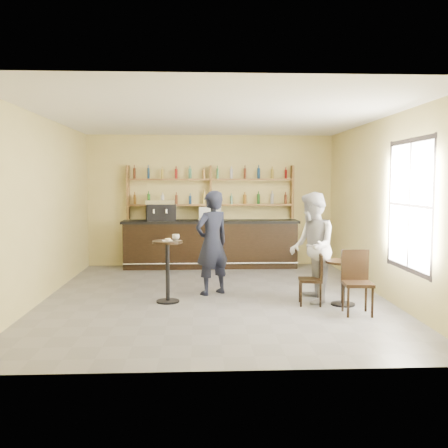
{
  "coord_description": "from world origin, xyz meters",
  "views": [
    {
      "loc": [
        -0.26,
        -8.79,
        2.07
      ],
      "look_at": [
        0.2,
        0.8,
        1.25
      ],
      "focal_mm": 40.0,
      "sensor_mm": 36.0,
      "label": 1
    }
  ],
  "objects_px": {
    "pedestal_table": "(168,272)",
    "man_main": "(212,243)",
    "bar_counter": "(211,244)",
    "chair_west": "(310,279)",
    "pastry_case": "(210,213)",
    "espresso_machine": "(161,210)",
    "patron_second": "(312,247)",
    "chair_south": "(358,283)",
    "cafe_table": "(343,283)"
  },
  "relations": [
    {
      "from": "pedestal_table",
      "to": "espresso_machine",
      "type": "bearing_deg",
      "value": 96.2
    },
    {
      "from": "man_main",
      "to": "patron_second",
      "type": "relative_size",
      "value": 1.0
    },
    {
      "from": "bar_counter",
      "to": "chair_west",
      "type": "bearing_deg",
      "value": -67.12
    },
    {
      "from": "chair_west",
      "to": "patron_second",
      "type": "xyz_separation_m",
      "value": [
        0.07,
        0.21,
        0.51
      ]
    },
    {
      "from": "bar_counter",
      "to": "man_main",
      "type": "relative_size",
      "value": 2.21
    },
    {
      "from": "bar_counter",
      "to": "patron_second",
      "type": "xyz_separation_m",
      "value": [
        1.66,
        -3.56,
        0.38
      ]
    },
    {
      "from": "bar_counter",
      "to": "chair_south",
      "type": "distance_m",
      "value": 4.93
    },
    {
      "from": "man_main",
      "to": "chair_south",
      "type": "height_order",
      "value": "man_main"
    },
    {
      "from": "bar_counter",
      "to": "man_main",
      "type": "height_order",
      "value": "man_main"
    },
    {
      "from": "espresso_machine",
      "to": "patron_second",
      "type": "relative_size",
      "value": 0.36
    },
    {
      "from": "bar_counter",
      "to": "espresso_machine",
      "type": "height_order",
      "value": "espresso_machine"
    },
    {
      "from": "chair_west",
      "to": "pedestal_table",
      "type": "bearing_deg",
      "value": -89.5
    },
    {
      "from": "espresso_machine",
      "to": "chair_south",
      "type": "height_order",
      "value": "espresso_machine"
    },
    {
      "from": "bar_counter",
      "to": "pastry_case",
      "type": "bearing_deg",
      "value": 180.0
    },
    {
      "from": "bar_counter",
      "to": "pastry_case",
      "type": "height_order",
      "value": "pastry_case"
    },
    {
      "from": "cafe_table",
      "to": "patron_second",
      "type": "relative_size",
      "value": 0.4
    },
    {
      "from": "pedestal_table",
      "to": "man_main",
      "type": "distance_m",
      "value": 1.05
    },
    {
      "from": "espresso_machine",
      "to": "pedestal_table",
      "type": "relative_size",
      "value": 0.64
    },
    {
      "from": "chair_west",
      "to": "chair_south",
      "type": "relative_size",
      "value": 0.87
    },
    {
      "from": "man_main",
      "to": "pedestal_table",
      "type": "bearing_deg",
      "value": 2.74
    },
    {
      "from": "pedestal_table",
      "to": "cafe_table",
      "type": "relative_size",
      "value": 1.41
    },
    {
      "from": "pastry_case",
      "to": "patron_second",
      "type": "height_order",
      "value": "patron_second"
    },
    {
      "from": "pastry_case",
      "to": "pedestal_table",
      "type": "distance_m",
      "value": 3.65
    },
    {
      "from": "man_main",
      "to": "patron_second",
      "type": "distance_m",
      "value": 1.82
    },
    {
      "from": "bar_counter",
      "to": "chair_west",
      "type": "relative_size",
      "value": 4.86
    },
    {
      "from": "pedestal_table",
      "to": "man_main",
      "type": "relative_size",
      "value": 0.56
    },
    {
      "from": "chair_west",
      "to": "chair_south",
      "type": "height_order",
      "value": "chair_south"
    },
    {
      "from": "chair_south",
      "to": "pedestal_table",
      "type": "bearing_deg",
      "value": 166.25
    },
    {
      "from": "man_main",
      "to": "patron_second",
      "type": "bearing_deg",
      "value": 124.93
    },
    {
      "from": "chair_south",
      "to": "chair_west",
      "type": "bearing_deg",
      "value": 136.38
    },
    {
      "from": "man_main",
      "to": "chair_west",
      "type": "height_order",
      "value": "man_main"
    },
    {
      "from": "espresso_machine",
      "to": "pastry_case",
      "type": "bearing_deg",
      "value": -9.94
    },
    {
      "from": "cafe_table",
      "to": "pedestal_table",
      "type": "bearing_deg",
      "value": 173.39
    },
    {
      "from": "pedestal_table",
      "to": "cafe_table",
      "type": "distance_m",
      "value": 2.98
    },
    {
      "from": "bar_counter",
      "to": "pedestal_table",
      "type": "xyz_separation_m",
      "value": [
        -0.81,
        -3.48,
        -0.04
      ]
    },
    {
      "from": "espresso_machine",
      "to": "patron_second",
      "type": "distance_m",
      "value": 4.58
    },
    {
      "from": "man_main",
      "to": "patron_second",
      "type": "height_order",
      "value": "man_main"
    },
    {
      "from": "bar_counter",
      "to": "cafe_table",
      "type": "height_order",
      "value": "bar_counter"
    },
    {
      "from": "espresso_machine",
      "to": "patron_second",
      "type": "bearing_deg",
      "value": -61.27
    },
    {
      "from": "pedestal_table",
      "to": "chair_south",
      "type": "height_order",
      "value": "pedestal_table"
    },
    {
      "from": "man_main",
      "to": "pastry_case",
      "type": "bearing_deg",
      "value": -124.24
    },
    {
      "from": "pastry_case",
      "to": "cafe_table",
      "type": "height_order",
      "value": "pastry_case"
    },
    {
      "from": "espresso_machine",
      "to": "pastry_case",
      "type": "distance_m",
      "value": 1.18
    },
    {
      "from": "chair_west",
      "to": "bar_counter",
      "type": "bearing_deg",
      "value": -149.68
    },
    {
      "from": "chair_west",
      "to": "pastry_case",
      "type": "bearing_deg",
      "value": -149.49
    },
    {
      "from": "pastry_case",
      "to": "patron_second",
      "type": "bearing_deg",
      "value": -56.18
    },
    {
      "from": "espresso_machine",
      "to": "cafe_table",
      "type": "height_order",
      "value": "espresso_machine"
    },
    {
      "from": "pastry_case",
      "to": "pedestal_table",
      "type": "height_order",
      "value": "pastry_case"
    },
    {
      "from": "bar_counter",
      "to": "patron_second",
      "type": "height_order",
      "value": "patron_second"
    },
    {
      "from": "cafe_table",
      "to": "chair_west",
      "type": "height_order",
      "value": "chair_west"
    }
  ]
}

